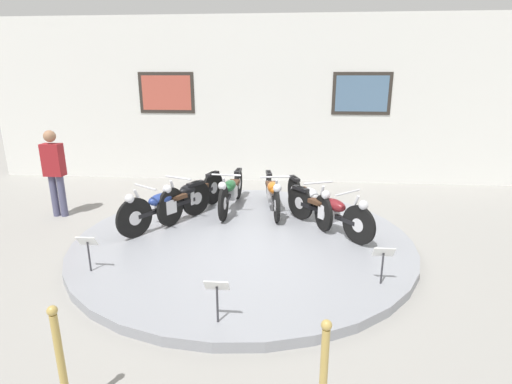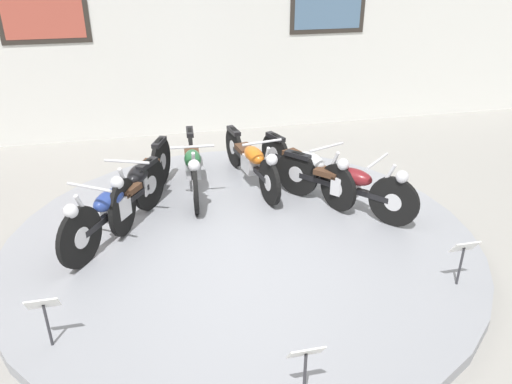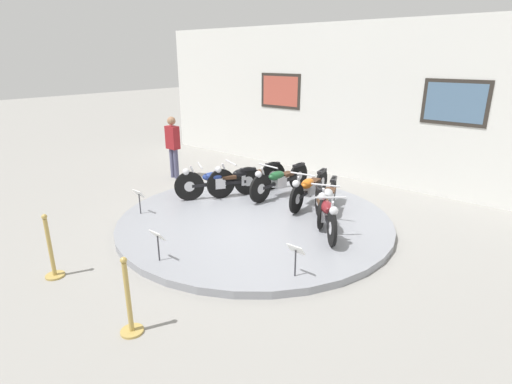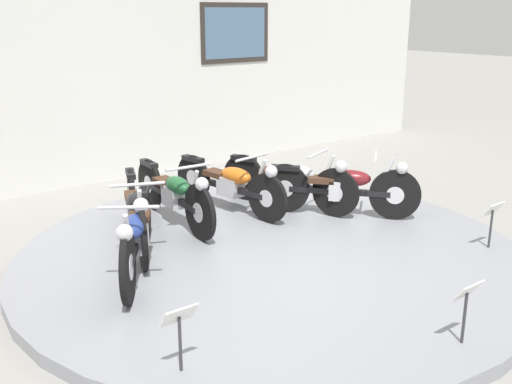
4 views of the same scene
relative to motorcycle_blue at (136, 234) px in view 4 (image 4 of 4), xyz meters
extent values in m
plane|color=gray|center=(1.39, -0.35, -0.52)|extent=(60.00, 60.00, 0.00)
cylinder|color=gray|center=(1.39, -0.35, -0.46)|extent=(5.40, 5.40, 0.13)
cube|color=silver|center=(1.39, 3.79, 1.49)|extent=(14.00, 0.20, 4.02)
cube|color=#2D2823|center=(3.79, 3.68, 1.69)|extent=(1.40, 0.02, 1.00)
cube|color=slate|center=(3.79, 3.68, 1.69)|extent=(1.24, 0.02, 0.84)
cylinder|color=black|center=(-0.35, -0.53, -0.06)|extent=(0.41, 0.58, 0.66)
cylinder|color=silver|center=(-0.35, -0.53, -0.06)|extent=(0.18, 0.23, 0.23)
cylinder|color=black|center=(0.39, 0.60, -0.06)|extent=(0.41, 0.58, 0.66)
cylinder|color=silver|center=(0.39, 0.60, -0.06)|extent=(0.18, 0.23, 0.23)
cube|color=black|center=(0.02, 0.03, -0.06)|extent=(0.74, 1.08, 0.07)
cube|color=silver|center=(0.00, 0.00, -0.04)|extent=(0.34, 0.38, 0.24)
ellipsoid|color=navy|center=(-0.05, -0.08, 0.12)|extent=(0.45, 0.52, 0.20)
cube|color=#472D1E|center=(0.14, 0.22, 0.08)|extent=(0.34, 0.38, 0.07)
cube|color=black|center=(0.39, 0.60, 0.22)|extent=(0.28, 0.36, 0.06)
cylinder|color=silver|center=(-0.27, -0.41, 0.14)|extent=(0.17, 0.23, 0.54)
cylinder|color=silver|center=(-0.21, -0.32, 0.40)|extent=(0.47, 0.32, 0.03)
sphere|color=silver|center=(-0.38, -0.58, 0.28)|extent=(0.15, 0.15, 0.15)
cylinder|color=black|center=(0.08, 0.04, -0.06)|extent=(0.30, 0.65, 0.67)
cylinder|color=silver|center=(0.08, 0.04, -0.06)|extent=(0.15, 0.24, 0.24)
cylinder|color=black|center=(0.57, 1.29, -0.06)|extent=(0.30, 0.65, 0.67)
cylinder|color=silver|center=(0.57, 1.29, -0.06)|extent=(0.15, 0.24, 0.24)
cube|color=black|center=(0.33, 0.66, -0.06)|extent=(0.52, 1.18, 0.07)
cube|color=silver|center=(0.31, 0.63, -0.04)|extent=(0.30, 0.37, 0.24)
ellipsoid|color=black|center=(0.27, 0.53, 0.12)|extent=(0.38, 0.53, 0.20)
cube|color=#472D1E|center=(0.41, 0.87, 0.08)|extent=(0.30, 0.37, 0.07)
cube|color=black|center=(0.57, 1.29, 0.23)|extent=(0.23, 0.37, 0.06)
cylinder|color=silver|center=(0.13, 0.17, 0.14)|extent=(0.13, 0.25, 0.54)
cylinder|color=silver|center=(0.17, 0.27, 0.40)|extent=(0.51, 0.23, 0.03)
sphere|color=silver|center=(0.05, -0.02, 0.28)|extent=(0.15, 0.15, 0.15)
cylinder|color=black|center=(0.95, 0.37, -0.07)|extent=(0.10, 0.64, 0.64)
cylinder|color=silver|center=(0.95, 0.37, -0.07)|extent=(0.08, 0.23, 0.22)
cylinder|color=black|center=(1.03, 1.72, -0.07)|extent=(0.10, 0.64, 0.64)
cylinder|color=silver|center=(1.03, 1.72, -0.07)|extent=(0.08, 0.23, 0.22)
cube|color=black|center=(0.99, 1.04, -0.07)|extent=(0.15, 1.24, 0.07)
cube|color=silver|center=(0.99, 1.00, -0.05)|extent=(0.22, 0.33, 0.24)
ellipsoid|color=#1E562D|center=(0.98, 0.90, 0.11)|extent=(0.25, 0.49, 0.20)
cube|color=#472D1E|center=(1.00, 1.26, 0.07)|extent=(0.22, 0.33, 0.07)
cube|color=black|center=(1.03, 1.72, 0.20)|extent=(0.12, 0.37, 0.06)
cylinder|color=silver|center=(0.96, 0.52, 0.13)|extent=(0.06, 0.25, 0.54)
cylinder|color=silver|center=(0.96, 0.62, 0.39)|extent=(0.54, 0.07, 0.03)
sphere|color=silver|center=(0.94, 0.31, 0.27)|extent=(0.15, 0.15, 0.15)
cylinder|color=black|center=(1.90, 0.38, -0.09)|extent=(0.15, 0.60, 0.60)
cylinder|color=silver|center=(1.90, 0.38, -0.09)|extent=(0.10, 0.22, 0.21)
cylinder|color=black|center=(1.68, 1.71, -0.09)|extent=(0.15, 0.60, 0.60)
cylinder|color=silver|center=(1.68, 1.71, -0.09)|extent=(0.10, 0.22, 0.21)
cube|color=black|center=(1.79, 1.04, -0.09)|extent=(0.27, 1.24, 0.07)
cube|color=silver|center=(1.80, 1.00, -0.07)|extent=(0.25, 0.35, 0.24)
ellipsoid|color=#D16619|center=(1.81, 0.90, 0.09)|extent=(0.29, 0.51, 0.20)
cube|color=#472D1E|center=(1.75, 1.26, 0.05)|extent=(0.25, 0.35, 0.07)
cube|color=black|center=(1.68, 1.71, 0.16)|extent=(0.16, 0.37, 0.06)
cylinder|color=silver|center=(1.87, 0.52, 0.11)|extent=(0.08, 0.25, 0.54)
cylinder|color=silver|center=(1.86, 0.63, 0.37)|extent=(0.54, 0.12, 0.03)
sphere|color=silver|center=(1.91, 0.32, 0.25)|extent=(0.15, 0.15, 0.15)
cylinder|color=black|center=(2.69, 0.03, -0.09)|extent=(0.27, 0.59, 0.61)
cylinder|color=silver|center=(2.69, 0.03, -0.09)|extent=(0.14, 0.22, 0.21)
cylinder|color=black|center=(2.21, 1.29, -0.09)|extent=(0.27, 0.59, 0.61)
cylinder|color=silver|center=(2.21, 1.29, -0.09)|extent=(0.14, 0.22, 0.21)
cube|color=black|center=(2.45, 0.66, -0.09)|extent=(0.51, 1.19, 0.07)
cube|color=silver|center=(2.47, 0.63, -0.07)|extent=(0.30, 0.37, 0.24)
ellipsoid|color=#B2B5BA|center=(2.50, 0.53, 0.09)|extent=(0.38, 0.53, 0.20)
cube|color=#472D1E|center=(2.38, 0.87, 0.05)|extent=(0.30, 0.37, 0.07)
cube|color=black|center=(2.21, 1.29, 0.17)|extent=(0.22, 0.37, 0.06)
cylinder|color=silver|center=(2.64, 0.17, 0.11)|extent=(0.13, 0.25, 0.54)
cylinder|color=silver|center=(2.60, 0.27, 0.37)|extent=(0.52, 0.22, 0.03)
sphere|color=silver|center=(2.71, -0.02, 0.25)|extent=(0.15, 0.15, 0.15)
cylinder|color=black|center=(3.20, -0.48, -0.08)|extent=(0.45, 0.51, 0.62)
cylinder|color=silver|center=(3.20, -0.48, -0.08)|extent=(0.19, 0.21, 0.22)
cylinder|color=black|center=(2.32, 0.55, -0.08)|extent=(0.45, 0.51, 0.62)
cylinder|color=silver|center=(2.32, 0.55, -0.08)|extent=(0.19, 0.21, 0.22)
cube|color=black|center=(2.76, 0.03, -0.08)|extent=(0.86, 0.99, 0.07)
cube|color=silver|center=(2.78, 0.00, -0.06)|extent=(0.36, 0.37, 0.24)
ellipsoid|color=maroon|center=(2.85, -0.07, 0.10)|extent=(0.48, 0.51, 0.20)
cube|color=#472D1E|center=(2.61, 0.20, 0.06)|extent=(0.36, 0.37, 0.07)
cube|color=black|center=(2.32, 0.55, 0.18)|extent=(0.31, 0.34, 0.06)
cylinder|color=silver|center=(3.10, -0.37, 0.12)|extent=(0.20, 0.22, 0.54)
cylinder|color=silver|center=(3.03, -0.28, 0.38)|extent=(0.43, 0.38, 0.03)
sphere|color=silver|center=(3.24, -0.52, 0.26)|extent=(0.15, 0.15, 0.15)
cylinder|color=#333338|center=(-0.52, -1.71, -0.18)|extent=(0.02, 0.02, 0.42)
cube|color=white|center=(-0.52, -1.71, 0.04)|extent=(0.26, 0.11, 0.15)
cylinder|color=#333338|center=(1.39, -2.69, -0.18)|extent=(0.02, 0.02, 0.42)
cube|color=white|center=(1.39, -2.69, 0.04)|extent=(0.26, 0.11, 0.15)
cylinder|color=#333338|center=(3.30, -1.71, -0.18)|extent=(0.02, 0.02, 0.42)
cube|color=white|center=(3.30, -1.71, 0.04)|extent=(0.26, 0.11, 0.15)
camera|label=1|loc=(2.12, -6.34, 2.16)|focal=28.00mm
camera|label=2|loc=(0.45, -5.21, 2.64)|focal=35.00mm
camera|label=3|loc=(6.16, -6.03, 2.67)|focal=28.00mm
camera|label=4|loc=(-2.33, -4.98, 2.05)|focal=42.00mm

